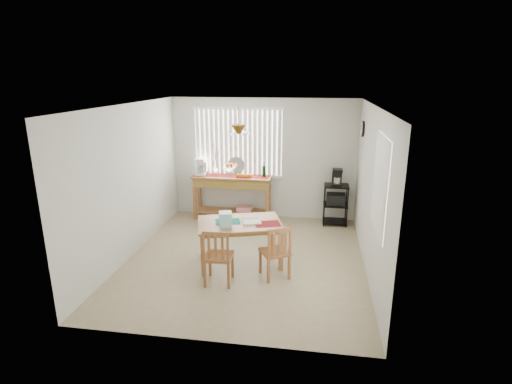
% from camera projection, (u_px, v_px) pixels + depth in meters
% --- Properties ---
extents(ground, '(4.00, 4.50, 0.01)m').
position_uv_depth(ground, '(245.00, 259.00, 6.88)').
color(ground, tan).
extents(room_shell, '(4.20, 4.70, 2.70)m').
position_uv_depth(room_shell, '(245.00, 163.00, 6.42)').
color(room_shell, silver).
rests_on(room_shell, ground).
extents(sideboard, '(1.70, 0.48, 0.96)m').
position_uv_depth(sideboard, '(233.00, 187.00, 8.66)').
color(sideboard, '#995F34').
rests_on(sideboard, ground).
extents(sideboard_items, '(1.62, 0.41, 0.73)m').
position_uv_depth(sideboard_items, '(220.00, 169.00, 8.61)').
color(sideboard_items, maroon).
rests_on(sideboard_items, sideboard).
extents(wire_cart, '(0.50, 0.40, 0.86)m').
position_uv_depth(wire_cart, '(336.00, 201.00, 8.37)').
color(wire_cart, black).
rests_on(wire_cart, ground).
extents(cart_items, '(0.20, 0.24, 0.35)m').
position_uv_depth(cart_items, '(337.00, 177.00, 8.24)').
color(cart_items, black).
rests_on(cart_items, wire_cart).
extents(dining_table, '(1.55, 1.23, 0.73)m').
position_uv_depth(dining_table, '(240.00, 227.00, 6.58)').
color(dining_table, '#995F34').
rests_on(dining_table, ground).
extents(table_items, '(1.13, 0.52, 0.23)m').
position_uv_depth(table_items, '(232.00, 220.00, 6.40)').
color(table_items, '#157861').
rests_on(table_items, dining_table).
extents(chair_left, '(0.43, 0.43, 0.90)m').
position_uv_depth(chair_left, '(218.00, 257.00, 5.96)').
color(chair_left, '#995F34').
rests_on(chair_left, ground).
extents(chair_right, '(0.55, 0.55, 0.87)m').
position_uv_depth(chair_right, '(276.00, 252.00, 6.14)').
color(chair_right, '#995F34').
rests_on(chair_right, ground).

